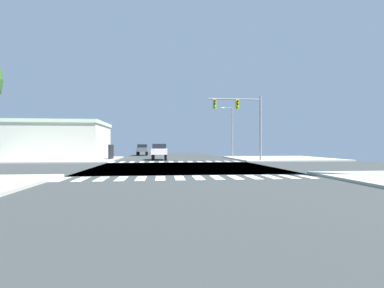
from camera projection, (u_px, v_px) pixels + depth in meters
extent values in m
cube|color=#333837|center=(183.00, 167.00, 22.11)|extent=(14.00, 90.00, 0.05)
cube|color=#333837|center=(183.00, 167.00, 22.11)|extent=(90.00, 12.00, 0.05)
cube|color=#B2ADA3|center=(279.00, 158.00, 35.41)|extent=(12.00, 12.00, 0.14)
cube|color=#B8ACA5|center=(64.00, 159.00, 32.67)|extent=(12.00, 12.00, 0.14)
cube|color=silver|center=(61.00, 179.00, 14.14)|extent=(0.50, 2.00, 0.01)
cube|color=silver|center=(81.00, 179.00, 14.24)|extent=(0.50, 2.00, 0.01)
cube|color=silver|center=(101.00, 179.00, 14.35)|extent=(0.50, 2.00, 0.01)
cube|color=silver|center=(121.00, 179.00, 14.45)|extent=(0.50, 2.00, 0.01)
cube|color=silver|center=(141.00, 178.00, 14.56)|extent=(0.50, 2.00, 0.01)
cube|color=silver|center=(160.00, 178.00, 14.66)|extent=(0.50, 2.00, 0.01)
cube|color=silver|center=(180.00, 178.00, 14.77)|extent=(0.50, 2.00, 0.01)
cube|color=silver|center=(198.00, 178.00, 14.87)|extent=(0.50, 2.00, 0.01)
cube|color=silver|center=(217.00, 177.00, 14.98)|extent=(0.50, 2.00, 0.01)
cube|color=silver|center=(235.00, 177.00, 15.08)|extent=(0.50, 2.00, 0.01)
cube|color=silver|center=(253.00, 177.00, 15.19)|extent=(0.50, 2.00, 0.01)
cube|color=silver|center=(271.00, 177.00, 15.29)|extent=(0.50, 2.00, 0.01)
cube|color=silver|center=(289.00, 177.00, 15.40)|extent=(0.50, 2.00, 0.01)
cube|color=silver|center=(306.00, 176.00, 15.50)|extent=(0.50, 2.00, 0.01)
cube|color=silver|center=(112.00, 162.00, 28.66)|extent=(0.50, 2.00, 0.01)
cube|color=silver|center=(122.00, 162.00, 28.76)|extent=(0.50, 2.00, 0.01)
cube|color=silver|center=(132.00, 162.00, 28.87)|extent=(0.50, 2.00, 0.01)
cube|color=silver|center=(142.00, 162.00, 28.97)|extent=(0.50, 2.00, 0.01)
cube|color=silver|center=(152.00, 162.00, 29.08)|extent=(0.50, 2.00, 0.01)
cube|color=silver|center=(161.00, 162.00, 29.18)|extent=(0.50, 2.00, 0.01)
cube|color=silver|center=(171.00, 162.00, 29.29)|extent=(0.50, 2.00, 0.01)
cube|color=silver|center=(181.00, 162.00, 29.39)|extent=(0.50, 2.00, 0.01)
cube|color=silver|center=(190.00, 162.00, 29.50)|extent=(0.50, 2.00, 0.01)
cube|color=silver|center=(200.00, 162.00, 29.60)|extent=(0.50, 2.00, 0.01)
cube|color=silver|center=(209.00, 161.00, 29.71)|extent=(0.50, 2.00, 0.01)
cube|color=silver|center=(218.00, 161.00, 29.81)|extent=(0.50, 2.00, 0.01)
cube|color=silver|center=(227.00, 161.00, 29.92)|extent=(0.50, 2.00, 0.01)
cube|color=silver|center=(237.00, 161.00, 30.02)|extent=(0.50, 2.00, 0.01)
cylinder|color=gray|center=(260.00, 129.00, 29.86)|extent=(0.20, 0.20, 6.98)
cylinder|color=gray|center=(234.00, 99.00, 29.57)|extent=(5.65, 0.14, 0.14)
cube|color=yellow|center=(237.00, 104.00, 29.60)|extent=(0.32, 0.40, 1.00)
sphere|color=black|center=(238.00, 101.00, 29.36)|extent=(0.22, 0.22, 0.22)
sphere|color=black|center=(238.00, 104.00, 29.36)|extent=(0.22, 0.22, 0.22)
sphere|color=green|center=(238.00, 107.00, 29.36)|extent=(0.22, 0.22, 0.22)
cube|color=yellow|center=(214.00, 104.00, 29.35)|extent=(0.32, 0.40, 1.00)
sphere|color=black|center=(215.00, 101.00, 29.11)|extent=(0.22, 0.22, 0.22)
sphere|color=black|center=(215.00, 104.00, 29.10)|extent=(0.22, 0.22, 0.22)
sphere|color=green|center=(215.00, 107.00, 29.10)|extent=(0.22, 0.22, 0.22)
cylinder|color=gray|center=(232.00, 132.00, 39.10)|extent=(0.16, 0.16, 7.05)
cylinder|color=gray|center=(227.00, 108.00, 39.04)|extent=(1.40, 0.10, 0.10)
ellipsoid|color=silver|center=(223.00, 108.00, 38.97)|extent=(0.60, 0.32, 0.20)
cube|color=beige|center=(44.00, 142.00, 34.99)|extent=(14.49, 9.04, 4.24)
cube|color=beige|center=(44.00, 123.00, 35.00)|extent=(14.79, 9.34, 0.40)
cube|color=black|center=(111.00, 152.00, 32.41)|extent=(0.24, 2.20, 1.80)
cylinder|color=black|center=(166.00, 158.00, 31.48)|extent=(0.26, 0.68, 0.68)
cylinder|color=black|center=(153.00, 158.00, 31.33)|extent=(0.26, 0.68, 0.68)
cylinder|color=black|center=(165.00, 157.00, 34.39)|extent=(0.26, 0.68, 0.68)
cylinder|color=black|center=(154.00, 157.00, 34.24)|extent=(0.26, 0.68, 0.68)
cube|color=silver|center=(159.00, 151.00, 32.86)|extent=(1.80, 4.30, 0.66)
cube|color=black|center=(159.00, 146.00, 32.86)|extent=(1.55, 2.24, 0.54)
cylinder|color=black|center=(146.00, 154.00, 45.94)|extent=(0.26, 0.68, 0.68)
cylinder|color=black|center=(137.00, 154.00, 45.79)|extent=(0.26, 0.68, 0.68)
cylinder|color=black|center=(147.00, 153.00, 48.85)|extent=(0.26, 0.68, 0.68)
cylinder|color=black|center=(139.00, 153.00, 48.70)|extent=(0.26, 0.68, 0.68)
cube|color=#555A5E|center=(142.00, 149.00, 47.32)|extent=(1.80, 4.30, 0.66)
cube|color=black|center=(142.00, 146.00, 47.33)|extent=(1.55, 2.24, 0.54)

